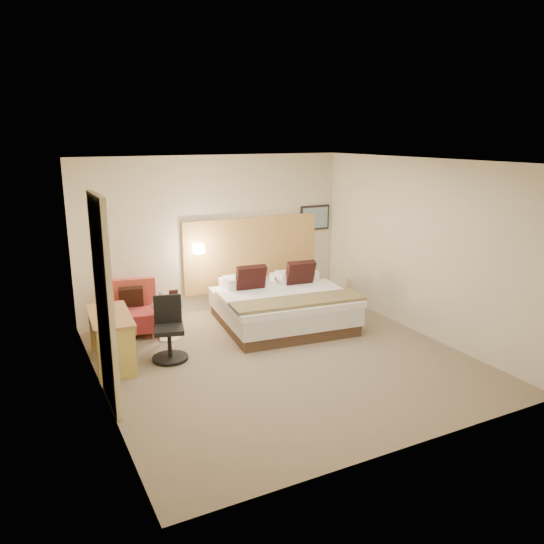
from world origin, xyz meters
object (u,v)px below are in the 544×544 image
bed (282,306)px  desk_chair (169,334)px  side_table (168,320)px  lounge_chair (132,313)px  desk (112,325)px

bed → desk_chair: bed is taller
desk_chair → side_table: bearing=75.0°
lounge_chair → side_table: size_ratio=1.62×
lounge_chair → side_table: bearing=-50.3°
bed → lounge_chair: bearing=162.3°
bed → desk_chair: (-2.04, -0.53, 0.04)m
lounge_chair → desk: size_ratio=0.76×
lounge_chair → bed: bearing=-17.7°
desk_chair → bed: bearing=14.5°
side_table → desk: bearing=-148.2°
bed → side_table: bearing=173.5°
lounge_chair → desk_chair: desk_chair is taller
desk → desk_chair: bearing=-13.0°
lounge_chair → side_table: lounge_chair is taller
desk → side_table: bearing=31.8°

